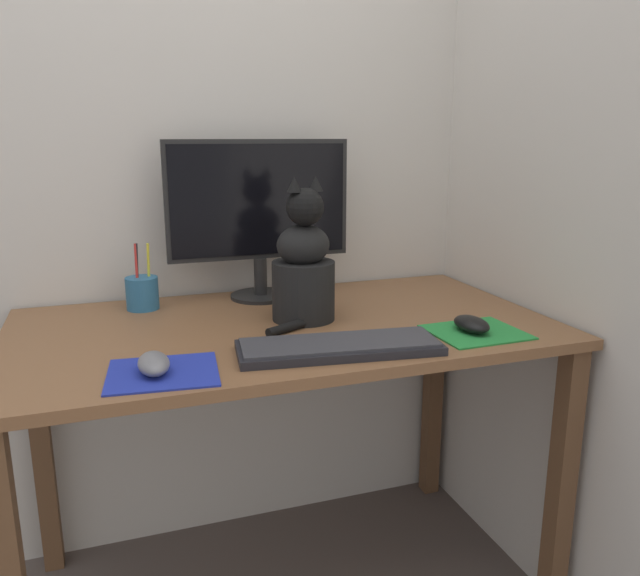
{
  "coord_description": "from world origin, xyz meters",
  "views": [
    {
      "loc": [
        -0.39,
        -1.4,
        1.2
      ],
      "look_at": [
        0.06,
        -0.11,
        0.87
      ],
      "focal_mm": 35.0,
      "sensor_mm": 36.0,
      "label": 1
    }
  ],
  "objects_px": {
    "keyboard": "(339,347)",
    "monitor": "(259,210)",
    "cat": "(304,268)",
    "computer_mouse_left": "(154,363)",
    "pen_cup": "(142,292)",
    "computer_mouse_right": "(472,324)"
  },
  "relations": [
    {
      "from": "computer_mouse_right",
      "to": "cat",
      "type": "bearing_deg",
      "value": 145.46
    },
    {
      "from": "monitor",
      "to": "computer_mouse_left",
      "type": "relative_size",
      "value": 4.62
    },
    {
      "from": "monitor",
      "to": "keyboard",
      "type": "distance_m",
      "value": 0.55
    },
    {
      "from": "keyboard",
      "to": "pen_cup",
      "type": "height_order",
      "value": "pen_cup"
    },
    {
      "from": "monitor",
      "to": "pen_cup",
      "type": "bearing_deg",
      "value": -177.77
    },
    {
      "from": "computer_mouse_right",
      "to": "pen_cup",
      "type": "distance_m",
      "value": 0.84
    },
    {
      "from": "computer_mouse_right",
      "to": "cat",
      "type": "height_order",
      "value": "cat"
    },
    {
      "from": "cat",
      "to": "computer_mouse_left",
      "type": "bearing_deg",
      "value": -152.89
    },
    {
      "from": "monitor",
      "to": "computer_mouse_left",
      "type": "height_order",
      "value": "monitor"
    },
    {
      "from": "computer_mouse_right",
      "to": "cat",
      "type": "relative_size",
      "value": 0.31
    },
    {
      "from": "computer_mouse_left",
      "to": "computer_mouse_right",
      "type": "bearing_deg",
      "value": 2.1
    },
    {
      "from": "monitor",
      "to": "pen_cup",
      "type": "distance_m",
      "value": 0.38
    },
    {
      "from": "keyboard",
      "to": "monitor",
      "type": "bearing_deg",
      "value": 102.63
    },
    {
      "from": "computer_mouse_left",
      "to": "cat",
      "type": "relative_size",
      "value": 0.31
    },
    {
      "from": "computer_mouse_left",
      "to": "keyboard",
      "type": "bearing_deg",
      "value": 0.54
    },
    {
      "from": "monitor",
      "to": "cat",
      "type": "relative_size",
      "value": 1.43
    },
    {
      "from": "keyboard",
      "to": "computer_mouse_left",
      "type": "bearing_deg",
      "value": -172.28
    },
    {
      "from": "pen_cup",
      "to": "keyboard",
      "type": "bearing_deg",
      "value": -52.61
    },
    {
      "from": "cat",
      "to": "keyboard",
      "type": "bearing_deg",
      "value": -97.13
    },
    {
      "from": "computer_mouse_left",
      "to": "pen_cup",
      "type": "xyz_separation_m",
      "value": [
        0.01,
        0.49,
        0.02
      ]
    },
    {
      "from": "cat",
      "to": "pen_cup",
      "type": "bearing_deg",
      "value": 141.41
    },
    {
      "from": "keyboard",
      "to": "pen_cup",
      "type": "relative_size",
      "value": 2.55
    }
  ]
}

